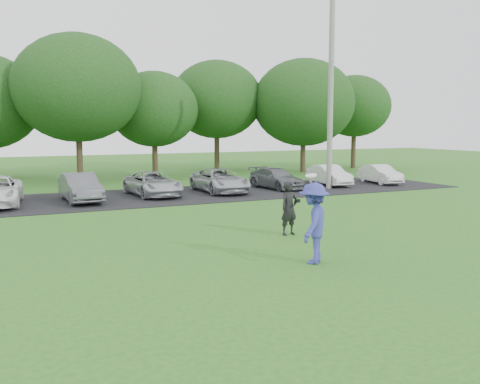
# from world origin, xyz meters

# --- Properties ---
(ground) EXTENTS (100.00, 100.00, 0.00)m
(ground) POSITION_xyz_m (0.00, 0.00, 0.00)
(ground) COLOR #2B681D
(ground) RESTS_ON ground
(parking_lot) EXTENTS (32.00, 6.50, 0.03)m
(parking_lot) POSITION_xyz_m (0.00, 13.00, 0.01)
(parking_lot) COLOR black
(parking_lot) RESTS_ON ground
(utility_pole) EXTENTS (0.28, 0.28, 9.76)m
(utility_pole) POSITION_xyz_m (9.23, 12.14, 4.88)
(utility_pole) COLOR gray
(utility_pole) RESTS_ON ground
(frisbee_player) EXTENTS (1.41, 1.41, 2.18)m
(frisbee_player) POSITION_xyz_m (0.12, -0.41, 0.98)
(frisbee_player) COLOR #373B9C
(frisbee_player) RESTS_ON ground
(camera_bystander) EXTENTS (0.65, 0.49, 1.64)m
(camera_bystander) POSITION_xyz_m (1.29, 2.74, 0.82)
(camera_bystander) COLOR black
(camera_bystander) RESTS_ON ground
(parked_cars) EXTENTS (28.28, 4.83, 1.23)m
(parked_cars) POSITION_xyz_m (-1.66, 13.04, 0.61)
(parked_cars) COLOR black
(parked_cars) RESTS_ON parking_lot
(tree_row) EXTENTS (42.39, 9.85, 8.64)m
(tree_row) POSITION_xyz_m (1.51, 22.76, 4.91)
(tree_row) COLOR #38281C
(tree_row) RESTS_ON ground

